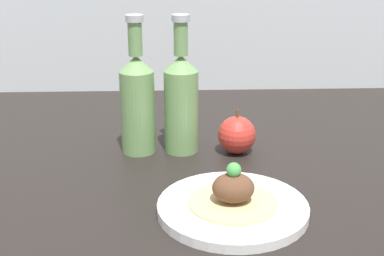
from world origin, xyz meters
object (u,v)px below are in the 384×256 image
cider_bottle_right (181,100)px  apple (237,135)px  plated_food (233,191)px  cider_bottle_left (137,100)px  plate (233,207)px

cider_bottle_right → apple: 12.39cm
plated_food → cider_bottle_left: cider_bottle_left is taller
plated_food → cider_bottle_left: bearing=121.8°
cider_bottle_left → cider_bottle_right: 8.13cm
plated_food → cider_bottle_left: 29.69cm
cider_bottle_right → plate: bearing=-73.9°
cider_bottle_left → cider_bottle_right: size_ratio=1.00×
cider_bottle_left → plate: bearing=-58.2°
cider_bottle_left → cider_bottle_right: bearing=0.0°
plate → plated_food: 2.54cm
cider_bottle_right → apple: bearing=-8.3°
plated_food → cider_bottle_left: (-15.24, 24.60, 6.64)cm
plate → cider_bottle_left: (-15.24, 24.60, 9.18)cm
plate → cider_bottle_left: 30.36cm
cider_bottle_left → cider_bottle_right: (8.13, 0.00, 0.00)cm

